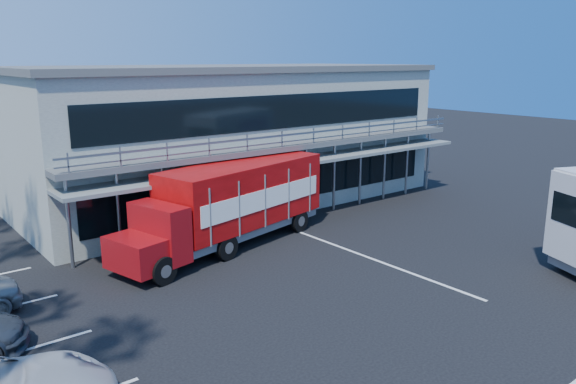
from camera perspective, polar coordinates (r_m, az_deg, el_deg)
ground at (r=19.15m, az=11.16°, el=-10.45°), size 120.00×120.00×0.00m
building at (r=31.15m, az=-6.17°, el=5.95°), size 22.40×12.00×7.30m
red_truck at (r=23.34m, az=-5.74°, el=-1.01°), size 10.40×4.59×3.41m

